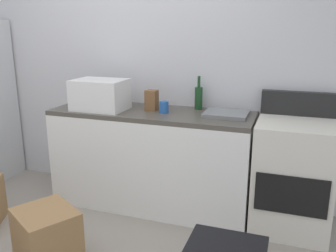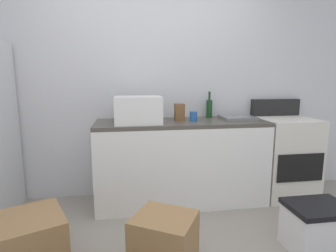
# 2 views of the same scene
# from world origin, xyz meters

# --- Properties ---
(wall_back) EXTENTS (5.00, 0.10, 2.60)m
(wall_back) POSITION_xyz_m (0.00, 1.55, 1.30)
(wall_back) COLOR silver
(wall_back) RESTS_ON ground_plane
(kitchen_counter) EXTENTS (1.80, 0.60, 0.90)m
(kitchen_counter) POSITION_xyz_m (0.30, 1.20, 0.45)
(kitchen_counter) COLOR white
(kitchen_counter) RESTS_ON ground_plane
(stove_oven) EXTENTS (0.60, 0.61, 1.10)m
(stove_oven) POSITION_xyz_m (1.52, 1.21, 0.47)
(stove_oven) COLOR silver
(stove_oven) RESTS_ON ground_plane
(microwave) EXTENTS (0.46, 0.34, 0.27)m
(microwave) POSITION_xyz_m (-0.16, 1.11, 1.04)
(microwave) COLOR white
(microwave) RESTS_ON kitchen_counter
(sink_basin) EXTENTS (0.36, 0.32, 0.03)m
(sink_basin) POSITION_xyz_m (0.95, 1.25, 0.92)
(sink_basin) COLOR slate
(sink_basin) RESTS_ON kitchen_counter
(wine_bottle) EXTENTS (0.07, 0.07, 0.30)m
(wine_bottle) POSITION_xyz_m (0.67, 1.41, 1.01)
(wine_bottle) COLOR #193F1E
(wine_bottle) RESTS_ON kitchen_counter
(coffee_mug) EXTENTS (0.08, 0.08, 0.10)m
(coffee_mug) POSITION_xyz_m (0.43, 1.17, 0.95)
(coffee_mug) COLOR #2659A5
(coffee_mug) RESTS_ON kitchen_counter
(knife_block) EXTENTS (0.10, 0.10, 0.18)m
(knife_block) POSITION_xyz_m (0.29, 1.24, 0.99)
(knife_block) COLOR brown
(knife_block) RESTS_ON kitchen_counter
(cardboard_box_medium) EXTENTS (0.53, 0.51, 0.42)m
(cardboard_box_medium) POSITION_xyz_m (-0.04, 0.09, 0.21)
(cardboard_box_medium) COLOR olive
(cardboard_box_medium) RESTS_ON ground_plane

